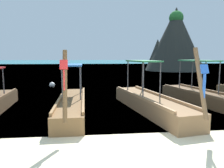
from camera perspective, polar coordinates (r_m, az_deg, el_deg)
ground at (r=5.09m, az=4.34°, el=-19.03°), size 120.00×120.00×0.00m
sea_water at (r=66.06m, az=-5.21°, el=5.38°), size 120.00×120.00×0.00m
longtail_boat_red_ribbon at (r=8.87m, az=-10.51°, el=-5.23°), size 1.12×5.88×2.43m
longtail_boat_blue_ribbon at (r=9.00m, az=9.91°, el=-4.88°), size 2.07×6.25×2.50m
longtail_boat_turquoise_ribbon at (r=10.98m, az=24.10°, el=-3.37°), size 2.27×7.09×2.79m
karst_rock at (r=35.99m, az=16.00°, el=11.01°), size 9.14×9.14×9.76m
mooring_buoy_near at (r=16.12m, az=-15.49°, el=-0.23°), size 0.40×0.40×0.40m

